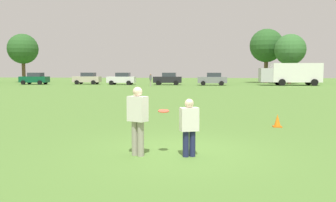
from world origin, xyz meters
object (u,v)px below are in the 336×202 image
Objects in this scene: player_defender at (189,125)px; parked_car_mid_left at (87,78)px; traffic_cone at (277,121)px; box_truck at (291,73)px; parked_car_near_left at (35,78)px; frisbee at (164,111)px; player_thrower at (138,117)px; parked_car_near_right at (212,79)px; parked_car_mid_right at (168,79)px; bystander_sideline_watcher at (151,79)px; parked_car_center at (122,79)px.

parked_car_mid_left reaches higher than player_defender.
traffic_cone is 0.06× the size of box_truck.
box_truck is (38.37, 0.69, 0.83)m from parked_car_near_left.
player_defender reaches higher than frisbee.
player_defender is at bearing -58.86° from parked_car_near_left.
player_thrower is 0.40× the size of parked_car_near_right.
parked_car_near_left is at bearing -178.98° from box_truck.
parked_car_near_left is at bearing 120.60° from frisbee.
player_thrower is 43.65m from parked_car_mid_right.
parked_car_near_right reaches higher than bystander_sideline_watcher.
parked_car_mid_right is 5.34m from bystander_sideline_watcher.
parked_car_mid_left and parked_car_mid_right have the same top height.
parked_car_center and parked_car_mid_right have the same top height.
bystander_sideline_watcher reaches higher than traffic_cone.
parked_car_center reaches higher than traffic_cone.
bystander_sideline_watcher is at bearing -165.78° from box_truck.
traffic_cone is (3.72, 4.72, -0.87)m from frisbee.
player_thrower is at bearing -107.68° from box_truck.
traffic_cone is at bearing -103.87° from box_truck.
player_thrower is 6.29× the size of frisbee.
parked_car_center is (-15.32, 38.25, 0.69)m from traffic_cone.
frisbee is 0.06× the size of parked_car_near_right.
parked_car_mid_right reaches higher than bystander_sideline_watcher.
parked_car_near_right is at bearing -176.26° from box_truck.
player_defender is 0.74m from frisbee.
parked_car_center is at bearing 111.82° from traffic_cone.
player_defender is 45.17m from box_truck.
player_defender is 5.24× the size of frisbee.
parked_car_mid_right is 17.85m from box_truck.
parked_car_mid_left is at bearing 118.11° from traffic_cone.
box_truck is at bearing -0.13° from parked_car_mid_right.
player_thrower is at bearing -177.95° from player_defender.
traffic_cone is 0.11× the size of parked_car_near_right.
parked_car_center is (-10.98, 43.19, -0.04)m from player_thrower.
player_thrower reaches higher than traffic_cone.
traffic_cone is 0.28× the size of bystander_sideline_watcher.
parked_car_near_left is (-28.87, 37.80, 0.69)m from traffic_cone.
parked_car_mid_left is at bearing 12.71° from parked_car_near_left.
player_thrower is at bearing -84.75° from parked_car_mid_right.
bystander_sideline_watcher is (5.17, -4.75, 0.04)m from parked_car_center.
parked_car_near_left is 27.13m from parked_car_near_right.
parked_car_center is (5.81, -1.29, 0.00)m from parked_car_mid_left.
traffic_cone is 44.84m from parked_car_mid_left.
parked_car_near_right is at bearing 92.64° from traffic_cone.
player_thrower is 45.58m from box_truck.
parked_car_mid_right is at bearing 96.91° from player_defender.
frisbee is 49.40m from parked_car_near_left.
frisbee is at bearing -59.40° from parked_car_near_left.
parked_car_mid_left reaches higher than player_thrower.
parked_car_mid_right is (-5.26, 43.42, 0.13)m from player_defender.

